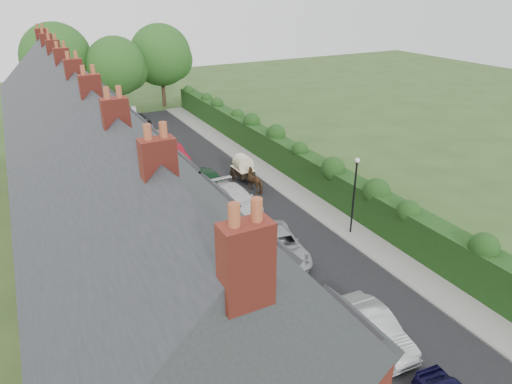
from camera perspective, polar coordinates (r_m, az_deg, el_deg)
ground at (r=25.60m, az=11.27°, el=-10.79°), size 140.00×140.00×0.00m
road at (r=33.32m, az=-1.11°, el=-1.43°), size 6.00×58.00×0.02m
pavement_hedge_side at (r=35.14m, az=4.87°, el=0.01°), size 2.20×58.00×0.12m
pavement_house_side at (r=31.95m, az=-7.30°, el=-2.75°), size 1.70×58.00×0.12m
kerb_hedge_side at (r=34.63m, az=3.40°, el=-0.32°), size 0.18×58.00×0.13m
kerb_house_side at (r=32.19m, az=-5.97°, el=-2.44°), size 0.18×58.00×0.13m
hedge at (r=35.48m, az=7.42°, el=2.84°), size 2.10×58.00×2.85m
terrace_row at (r=27.87m, az=-19.61°, el=1.74°), size 9.05×40.50×11.50m
garden_wall_row at (r=30.63m, az=-8.41°, el=-3.23°), size 0.35×40.35×1.10m
lamppost at (r=28.60m, az=12.24°, el=0.67°), size 0.32×0.32×5.16m
tree_far_left at (r=57.68m, az=-16.75°, el=14.70°), size 7.14×6.80×9.29m
tree_far_right at (r=60.96m, az=-11.50°, el=16.28°), size 7.98×7.60×10.31m
tree_far_back at (r=59.65m, az=-23.24°, el=14.98°), size 8.40×8.00×10.82m
car_silver_a at (r=21.72m, az=14.55°, el=-16.10°), size 1.83×4.57×1.48m
car_silver_b at (r=26.77m, az=2.90°, el=-6.65°), size 3.38×5.75×1.50m
car_white at (r=32.23m, az=-2.55°, el=-0.89°), size 2.42×5.42×1.54m
car_green at (r=35.96m, az=-5.79°, el=1.64°), size 1.90×4.10×1.36m
car_red at (r=41.49m, az=-10.27°, el=4.68°), size 1.78×4.74×1.54m
car_beige at (r=46.30m, az=-12.06°, el=6.49°), size 2.48×4.92×1.33m
car_grey at (r=51.87m, az=-14.78°, el=8.31°), size 3.16×5.81×1.60m
car_black at (r=54.34m, az=-14.48°, el=8.90°), size 2.38×4.06×1.30m
horse at (r=34.97m, az=-0.03°, el=1.44°), size 1.35×2.22×1.75m
horse_cart at (r=36.66m, az=-1.65°, el=3.23°), size 1.40×3.09×2.23m
car_extra_far at (r=56.59m, az=-15.48°, el=9.44°), size 2.10×4.35×1.38m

